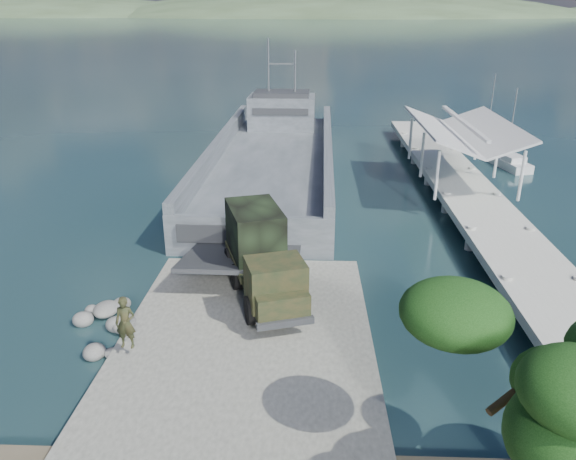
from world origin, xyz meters
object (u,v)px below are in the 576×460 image
(pier, at_px, (462,177))
(sailboat_far, at_px, (488,132))
(military_truck, at_px, (262,255))
(sailboat_near, at_px, (507,162))
(landing_craft, at_px, (273,167))
(soldier, at_px, (127,332))

(pier, relative_size, sailboat_far, 6.92)
(military_truck, relative_size, sailboat_near, 1.20)
(military_truck, height_order, sailboat_near, sailboat_near)
(sailboat_near, bearing_deg, landing_craft, 178.06)
(military_truck, bearing_deg, soldier, -147.61)
(landing_craft, relative_size, soldier, 17.62)
(soldier, relative_size, sailboat_far, 0.32)
(soldier, relative_size, sailboat_near, 0.31)
(landing_craft, bearing_deg, sailboat_near, 12.58)
(pier, height_order, sailboat_near, sailboat_near)
(military_truck, relative_size, soldier, 3.92)
(landing_craft, height_order, soldier, landing_craft)
(landing_craft, relative_size, sailboat_near, 5.41)
(landing_craft, height_order, military_truck, landing_craft)
(military_truck, distance_m, sailboat_far, 41.00)
(landing_craft, height_order, sailboat_near, landing_craft)
(pier, relative_size, sailboat_near, 6.62)
(landing_craft, bearing_deg, soldier, -97.49)
(pier, distance_m, sailboat_far, 22.08)
(pier, xyz_separation_m, military_truck, (-12.67, -14.82, 0.67))
(landing_craft, bearing_deg, sailboat_far, 37.97)
(landing_craft, relative_size, sailboat_far, 5.66)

